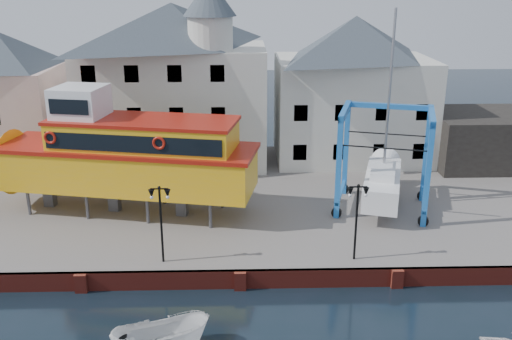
{
  "coord_description": "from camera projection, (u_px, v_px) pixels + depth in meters",
  "views": [
    {
      "loc": [
        0.09,
        -25.48,
        15.18
      ],
      "look_at": [
        1.0,
        7.0,
        4.0
      ],
      "focal_mm": 40.0,
      "sensor_mm": 36.0,
      "label": 1
    }
  ],
  "objects": [
    {
      "name": "quay_wall",
      "position": [
        240.0,
        279.0,
        28.96
      ],
      "size": [
        44.0,
        0.47,
        1.0
      ],
      "color": "maroon",
      "rests_on": "ground"
    },
    {
      "name": "ground",
      "position": [
        240.0,
        289.0,
        29.02
      ],
      "size": [
        140.0,
        140.0,
        0.0
      ],
      "primitive_type": "plane",
      "color": "#15232C",
      "rests_on": "ground"
    },
    {
      "name": "building_white_main",
      "position": [
        176.0,
        82.0,
        43.88
      ],
      "size": [
        14.0,
        8.3,
        14.0
      ],
      "color": "silver",
      "rests_on": "hardstanding"
    },
    {
      "name": "lamp_post_left",
      "position": [
        160.0,
        205.0,
        28.69
      ],
      "size": [
        1.12,
        0.32,
        4.2
      ],
      "color": "black",
      "rests_on": "hardstanding"
    },
    {
      "name": "building_white_right",
      "position": [
        353.0,
        89.0,
        45.07
      ],
      "size": [
        12.0,
        8.0,
        11.2
      ],
      "color": "silver",
      "rests_on": "hardstanding"
    },
    {
      "name": "travel_lift",
      "position": [
        383.0,
        174.0,
        36.45
      ],
      "size": [
        6.78,
        8.44,
        12.37
      ],
      "rotation": [
        0.0,
        0.0,
        -0.28
      ],
      "color": "#1461B2",
      "rests_on": "hardstanding"
    },
    {
      "name": "hardstanding",
      "position": [
        240.0,
        199.0,
        39.25
      ],
      "size": [
        44.0,
        22.0,
        1.0
      ],
      "primitive_type": "cube",
      "color": "slate",
      "rests_on": "ground"
    },
    {
      "name": "shed_dark",
      "position": [
        482.0,
        138.0,
        44.62
      ],
      "size": [
        8.0,
        7.0,
        4.0
      ],
      "primitive_type": "cube",
      "color": "black",
      "rests_on": "hardstanding"
    },
    {
      "name": "building_pink",
      "position": [
        4.0,
        99.0,
        43.55
      ],
      "size": [
        8.0,
        7.0,
        10.3
      ],
      "color": "beige",
      "rests_on": "hardstanding"
    },
    {
      "name": "tour_boat",
      "position": [
        111.0,
        154.0,
        34.97
      ],
      "size": [
        18.52,
        7.77,
        7.85
      ],
      "rotation": [
        0.0,
        0.0,
        -0.2
      ],
      "color": "#59595E",
      "rests_on": "hardstanding"
    },
    {
      "name": "lamp_post_right",
      "position": [
        357.0,
        203.0,
        28.96
      ],
      "size": [
        1.12,
        0.32,
        4.2
      ],
      "color": "black",
      "rests_on": "hardstanding"
    }
  ]
}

